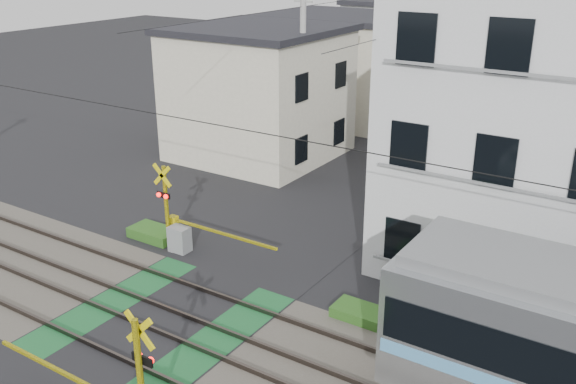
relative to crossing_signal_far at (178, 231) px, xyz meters
The scene contains 10 objects.
ground 4.53m from the crossing_signal_far, 54.71° to the right, with size 120.00×120.00×0.00m, color black.
track_bed 4.53m from the crossing_signal_far, 54.71° to the right, with size 120.00×120.00×0.14m.
crossing_signal_far is the anchor object (origin of this frame).
apartment_block 13.14m from the crossing_signal_far, 27.78° to the left, with size 10.20×8.36×9.30m.
houses_row 22.59m from the crossing_signal_far, 82.74° to the left, with size 22.07×31.35×6.80m.
tree_hill 44.69m from the crossing_signal_far, 87.15° to the left, with size 40.00×12.88×10.98m.
catenary 9.78m from the crossing_signal_far, 22.86° to the right, with size 60.00×5.04×7.00m.
utility_poles 19.70m from the crossing_signal_far, 85.47° to the left, with size 7.90×42.00×8.00m.
pedestrian 26.47m from the crossing_signal_far, 82.08° to the left, with size 0.66×0.44×1.82m, color #362F3B.
weed_patches 5.76m from the crossing_signal_far, 40.76° to the right, with size 10.25×8.80×0.40m.
Camera 1 is at (11.41, -11.03, 9.88)m, focal length 40.00 mm.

